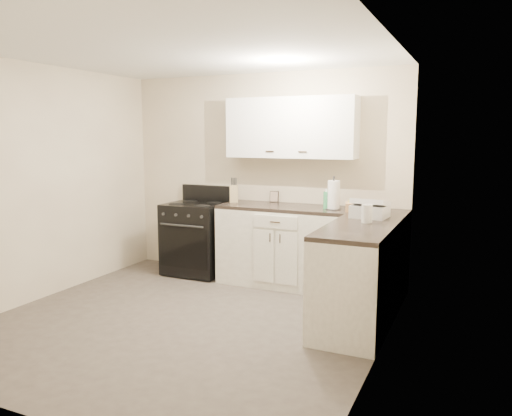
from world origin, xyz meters
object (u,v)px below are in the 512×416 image
at_px(knife_block, 234,194).
at_px(countertop_grill, 370,211).
at_px(paper_towel, 334,195).
at_px(stove, 197,238).
at_px(wicker_basket, 359,207).

xyz_separation_m(knife_block, countertop_grill, (1.75, -0.45, -0.04)).
distance_m(knife_block, paper_towel, 1.28).
bearing_deg(countertop_grill, stove, 175.17).
xyz_separation_m(wicker_basket, countertop_grill, (0.19, -0.34, 0.01)).
bearing_deg(stove, paper_towel, -0.42).
distance_m(knife_block, countertop_grill, 1.81).
distance_m(stove, countertop_grill, 2.35).
distance_m(stove, wicker_basket, 2.13).
bearing_deg(stove, wicker_basket, -1.17).
relative_size(stove, knife_block, 4.21).
height_order(stove, countertop_grill, countertop_grill).
height_order(paper_towel, countertop_grill, paper_towel).
bearing_deg(stove, countertop_grill, -9.74).
distance_m(paper_towel, countertop_grill, 0.62).
relative_size(stove, wicker_basket, 3.15).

